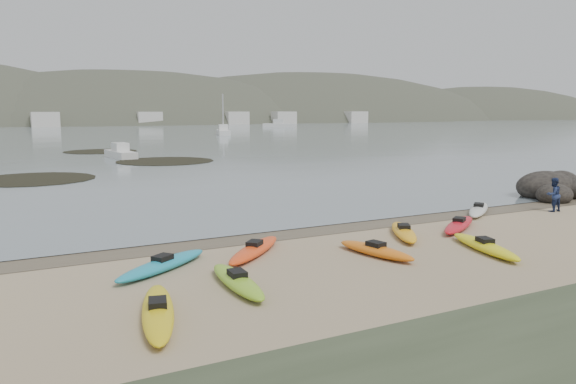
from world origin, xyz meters
TOP-DOWN VIEW (x-y plane):
  - ground at (0.00, 0.00)m, footprint 600.00×600.00m
  - wet_sand at (0.00, -0.30)m, footprint 60.00×60.00m
  - water at (0.00, 300.00)m, footprint 1200.00×1200.00m
  - kayaks at (-0.64, -3.98)m, footprint 23.04×9.49m
  - person_east at (12.61, -2.04)m, footprint 0.81×0.65m
  - rock_cluster at (16.68, 0.78)m, footprint 5.17×3.78m
  - kelp_mats at (-0.89, 32.40)m, footprint 19.74×31.71m
  - moored_boats at (3.74, 88.81)m, footprint 110.07×82.92m
  - far_hills at (39.38, 193.97)m, footprint 550.00×135.00m
  - far_town at (6.00, 145.00)m, footprint 199.00×5.00m

SIDE VIEW (x-z plane):
  - far_hills at x=39.38m, z-range -55.93..24.07m
  - ground at x=0.00m, z-range 0.00..0.00m
  - wet_sand at x=0.00m, z-range 0.00..0.00m
  - water at x=0.00m, z-range 0.01..0.01m
  - kelp_mats at x=-0.89m, z-range 0.01..0.05m
  - kayaks at x=-0.64m, z-range 0.00..0.34m
  - rock_cluster at x=16.68m, z-range -0.62..1.07m
  - moored_boats at x=3.74m, z-range -0.07..1.16m
  - person_east at x=12.61m, z-range 0.00..1.56m
  - far_town at x=6.00m, z-range 0.00..4.00m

